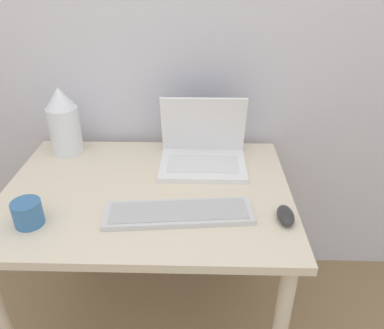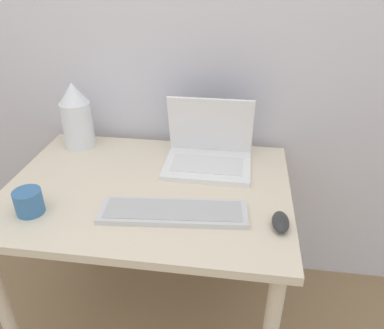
{
  "view_description": "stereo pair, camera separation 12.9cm",
  "coord_description": "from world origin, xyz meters",
  "px_view_note": "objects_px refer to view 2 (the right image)",
  "views": [
    {
      "loc": [
        0.19,
        -0.74,
        1.47
      ],
      "look_at": [
        0.16,
        0.38,
        0.83
      ],
      "focal_mm": 35.0,
      "sensor_mm": 36.0,
      "label": 1
    },
    {
      "loc": [
        0.32,
        -0.73,
        1.47
      ],
      "look_at": [
        0.16,
        0.38,
        0.83
      ],
      "focal_mm": 35.0,
      "sensor_mm": 36.0,
      "label": 2
    }
  ],
  "objects_px": {
    "laptop": "(208,151)",
    "vase": "(76,116)",
    "mug": "(29,202)",
    "mouse": "(280,222)",
    "keyboard": "(173,212)"
  },
  "relations": [
    {
      "from": "laptop",
      "to": "vase",
      "type": "relative_size",
      "value": 1.18
    },
    {
      "from": "laptop",
      "to": "mug",
      "type": "height_order",
      "value": "laptop"
    },
    {
      "from": "laptop",
      "to": "mouse",
      "type": "height_order",
      "value": "laptop"
    },
    {
      "from": "laptop",
      "to": "mug",
      "type": "xyz_separation_m",
      "value": [
        -0.54,
        -0.4,
        -0.02
      ]
    },
    {
      "from": "mouse",
      "to": "keyboard",
      "type": "bearing_deg",
      "value": 177.46
    },
    {
      "from": "keyboard",
      "to": "mouse",
      "type": "relative_size",
      "value": 4.8
    },
    {
      "from": "mug",
      "to": "laptop",
      "type": "bearing_deg",
      "value": 36.51
    },
    {
      "from": "keyboard",
      "to": "mug",
      "type": "xyz_separation_m",
      "value": [
        -0.46,
        -0.05,
        0.03
      ]
    },
    {
      "from": "laptop",
      "to": "mug",
      "type": "distance_m",
      "value": 0.67
    },
    {
      "from": "vase",
      "to": "mug",
      "type": "distance_m",
      "value": 0.49
    },
    {
      "from": "mouse",
      "to": "mug",
      "type": "relative_size",
      "value": 1.13
    },
    {
      "from": "vase",
      "to": "mug",
      "type": "bearing_deg",
      "value": -86.56
    },
    {
      "from": "vase",
      "to": "keyboard",
      "type": "bearing_deg",
      "value": -41.11
    },
    {
      "from": "vase",
      "to": "mouse",
      "type": "bearing_deg",
      "value": -28.15
    },
    {
      "from": "laptop",
      "to": "keyboard",
      "type": "height_order",
      "value": "laptop"
    }
  ]
}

